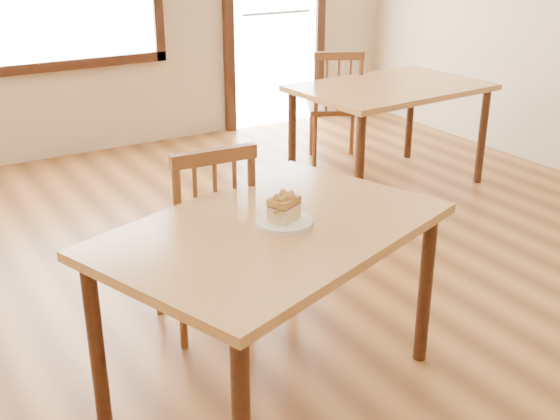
% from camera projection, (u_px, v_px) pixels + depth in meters
% --- Properties ---
extents(cafe_table_main, '(1.54, 1.27, 0.75)m').
position_uv_depth(cafe_table_main, '(272.00, 246.00, 2.72)').
color(cafe_table_main, '#BC7C49').
rests_on(cafe_table_main, ground).
extents(cafe_chair_main, '(0.45, 0.45, 0.95)m').
position_uv_depth(cafe_chair_main, '(205.00, 235.00, 3.25)').
color(cafe_chair_main, brown).
rests_on(cafe_chair_main, ground).
extents(cafe_table_second, '(1.39, 0.98, 0.75)m').
position_uv_depth(cafe_table_second, '(390.00, 97.00, 5.04)').
color(cafe_table_second, '#BC7C49').
rests_on(cafe_table_second, ground).
extents(cafe_chair_second, '(0.57, 0.57, 0.93)m').
position_uv_depth(cafe_chair_second, '(335.00, 106.00, 5.58)').
color(cafe_chair_second, brown).
rests_on(cafe_chair_second, ground).
extents(plate, '(0.22, 0.22, 0.02)m').
position_uv_depth(plate, '(284.00, 222.00, 2.70)').
color(plate, white).
rests_on(plate, cafe_table_main).
extents(cake_slice, '(0.14, 0.12, 0.11)m').
position_uv_depth(cake_slice, '(284.00, 207.00, 2.67)').
color(cake_slice, '#F1D688').
rests_on(cake_slice, plate).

